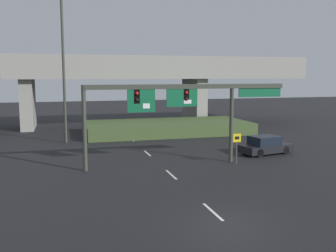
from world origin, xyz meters
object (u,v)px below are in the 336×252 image
speed_limit_sign (237,144)px  parked_sedan_near_right (265,146)px  signal_gantry (179,100)px  highway_light_pole_near (63,57)px

speed_limit_sign → parked_sedan_near_right: size_ratio=0.50×
signal_gantry → parked_sedan_near_right: 8.99m
highway_light_pole_near → parked_sedan_near_right: (15.34, -9.60, -7.26)m
speed_limit_sign → highway_light_pole_near: (-11.50, 12.40, 6.46)m
signal_gantry → speed_limit_sign: signal_gantry is taller
highway_light_pole_near → speed_limit_sign: bearing=-47.2°
highway_light_pole_near → parked_sedan_near_right: highway_light_pole_near is taller
highway_light_pole_near → signal_gantry: bearing=-57.1°
signal_gantry → parked_sedan_near_right: bearing=13.9°
signal_gantry → highway_light_pole_near: highway_light_pole_near is taller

